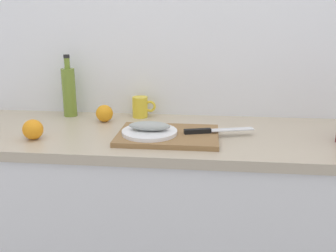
{
  "coord_description": "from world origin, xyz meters",
  "views": [
    {
      "loc": [
        0.12,
        -1.55,
        1.39
      ],
      "look_at": [
        -0.03,
        -0.07,
        0.95
      ],
      "focal_mm": 41.22,
      "sensor_mm": 36.0,
      "label": 1
    }
  ],
  "objects_px": {
    "white_plate": "(150,132)",
    "coffee_mug_0": "(141,107)",
    "cutting_board": "(168,135)",
    "fish_fillet": "(149,126)",
    "chef_knife": "(210,131)",
    "olive_oil_bottle": "(69,91)",
    "orange_0": "(33,129)"
  },
  "relations": [
    {
      "from": "white_plate",
      "to": "cutting_board",
      "type": "bearing_deg",
      "value": 13.26
    },
    {
      "from": "chef_knife",
      "to": "orange_0",
      "type": "bearing_deg",
      "value": 172.47
    },
    {
      "from": "chef_knife",
      "to": "coffee_mug_0",
      "type": "distance_m",
      "value": 0.44
    },
    {
      "from": "fish_fillet",
      "to": "cutting_board",
      "type": "bearing_deg",
      "value": 13.26
    },
    {
      "from": "fish_fillet",
      "to": "olive_oil_bottle",
      "type": "xyz_separation_m",
      "value": [
        -0.44,
        0.31,
        0.07
      ]
    },
    {
      "from": "white_plate",
      "to": "coffee_mug_0",
      "type": "distance_m",
      "value": 0.34
    },
    {
      "from": "white_plate",
      "to": "fish_fillet",
      "type": "distance_m",
      "value": 0.03
    },
    {
      "from": "orange_0",
      "to": "chef_knife",
      "type": "bearing_deg",
      "value": 8.01
    },
    {
      "from": "cutting_board",
      "to": "white_plate",
      "type": "bearing_deg",
      "value": -166.74
    },
    {
      "from": "fish_fillet",
      "to": "coffee_mug_0",
      "type": "xyz_separation_m",
      "value": [
        -0.09,
        0.33,
        -0.0
      ]
    },
    {
      "from": "fish_fillet",
      "to": "orange_0",
      "type": "xyz_separation_m",
      "value": [
        -0.46,
        -0.06,
        -0.01
      ]
    },
    {
      "from": "fish_fillet",
      "to": "white_plate",
      "type": "bearing_deg",
      "value": 0.0
    },
    {
      "from": "cutting_board",
      "to": "fish_fillet",
      "type": "xyz_separation_m",
      "value": [
        -0.07,
        -0.02,
        0.04
      ]
    },
    {
      "from": "fish_fillet",
      "to": "coffee_mug_0",
      "type": "height_order",
      "value": "coffee_mug_0"
    },
    {
      "from": "white_plate",
      "to": "coffee_mug_0",
      "type": "xyz_separation_m",
      "value": [
        -0.09,
        0.33,
        0.02
      ]
    },
    {
      "from": "olive_oil_bottle",
      "to": "coffee_mug_0",
      "type": "relative_size",
      "value": 2.62
    },
    {
      "from": "cutting_board",
      "to": "fish_fillet",
      "type": "bearing_deg",
      "value": -166.74
    },
    {
      "from": "coffee_mug_0",
      "to": "orange_0",
      "type": "bearing_deg",
      "value": -133.92
    },
    {
      "from": "cutting_board",
      "to": "white_plate",
      "type": "height_order",
      "value": "white_plate"
    },
    {
      "from": "chef_knife",
      "to": "olive_oil_bottle",
      "type": "bearing_deg",
      "value": 142.77
    },
    {
      "from": "white_plate",
      "to": "fish_fillet",
      "type": "height_order",
      "value": "fish_fillet"
    },
    {
      "from": "olive_oil_bottle",
      "to": "coffee_mug_0",
      "type": "bearing_deg",
      "value": 1.97
    },
    {
      "from": "chef_knife",
      "to": "white_plate",
      "type": "bearing_deg",
      "value": 174.16
    },
    {
      "from": "white_plate",
      "to": "olive_oil_bottle",
      "type": "bearing_deg",
      "value": 144.61
    },
    {
      "from": "cutting_board",
      "to": "coffee_mug_0",
      "type": "relative_size",
      "value": 3.56
    },
    {
      "from": "white_plate",
      "to": "fish_fillet",
      "type": "bearing_deg",
      "value": 0.0
    },
    {
      "from": "fish_fillet",
      "to": "olive_oil_bottle",
      "type": "height_order",
      "value": "olive_oil_bottle"
    },
    {
      "from": "chef_knife",
      "to": "olive_oil_bottle",
      "type": "height_order",
      "value": "olive_oil_bottle"
    },
    {
      "from": "white_plate",
      "to": "orange_0",
      "type": "height_order",
      "value": "orange_0"
    },
    {
      "from": "cutting_board",
      "to": "coffee_mug_0",
      "type": "distance_m",
      "value": 0.35
    },
    {
      "from": "cutting_board",
      "to": "white_plate",
      "type": "distance_m",
      "value": 0.08
    },
    {
      "from": "cutting_board",
      "to": "chef_knife",
      "type": "bearing_deg",
      "value": 8.16
    }
  ]
}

